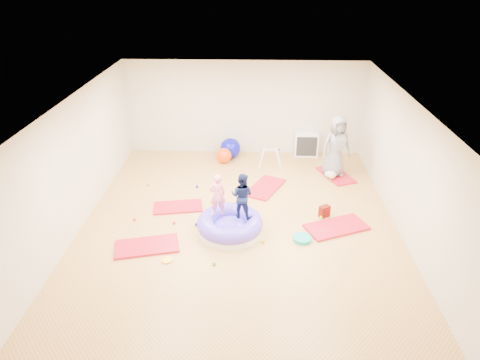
{
  "coord_description": "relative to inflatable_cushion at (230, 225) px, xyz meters",
  "views": [
    {
      "loc": [
        0.3,
        -8.21,
        5.25
      ],
      "look_at": [
        0.0,
        0.3,
        0.9
      ],
      "focal_mm": 32.0,
      "sensor_mm": 36.0,
      "label": 1
    }
  ],
  "objects": [
    {
      "name": "infant_play_gym",
      "position": [
        0.95,
        3.43,
        0.18
      ],
      "size": [
        0.69,
        0.65,
        0.53
      ],
      "rotation": [
        0.0,
        0.0,
        -0.26
      ],
      "color": "white",
      "rests_on": "ground"
    },
    {
      "name": "gym_mat_right",
      "position": [
        2.34,
        0.24,
        -0.15
      ],
      "size": [
        1.5,
        1.15,
        0.06
      ],
      "primitive_type": "cube",
      "rotation": [
        0.0,
        0.0,
        0.41
      ],
      "color": "#CF2247",
      "rests_on": "ground"
    },
    {
      "name": "exercise_ball_blue",
      "position": [
        -0.22,
        3.99,
        0.13
      ],
      "size": [
        0.61,
        0.61,
        0.61
      ],
      "primitive_type": "sphere",
      "color": "#0B0BAC",
      "rests_on": "ground"
    },
    {
      "name": "inflatable_cushion",
      "position": [
        0.0,
        0.0,
        0.0
      ],
      "size": [
        1.43,
        1.43,
        0.45
      ],
      "rotation": [
        0.0,
        0.0,
        -0.29
      ],
      "color": "white",
      "rests_on": "ground"
    },
    {
      "name": "adult_caregiver",
      "position": [
        2.68,
        2.85,
        0.7
      ],
      "size": [
        0.92,
        0.73,
        1.66
      ],
      "primitive_type": "imported",
      "rotation": [
        0.0,
        0.0,
        0.27
      ],
      "color": "slate",
      "rests_on": "gym_mat_rear_right"
    },
    {
      "name": "exercise_ball_orange",
      "position": [
        -0.39,
        3.62,
        0.05
      ],
      "size": [
        0.44,
        0.44,
        0.44
      ],
      "primitive_type": "sphere",
      "color": "#FB3F04",
      "rests_on": "ground"
    },
    {
      "name": "gym_mat_center_back",
      "position": [
        0.8,
        2.04,
        -0.15
      ],
      "size": [
        1.13,
        1.41,
        0.05
      ],
      "primitive_type": "cube",
      "rotation": [
        0.0,
        0.0,
        1.11
      ],
      "color": "#CF2247",
      "rests_on": "ground"
    },
    {
      "name": "backpack",
      "position": [
        2.13,
        0.72,
        -0.04
      ],
      "size": [
        0.28,
        0.25,
        0.27
      ],
      "primitive_type": "cube",
      "rotation": [
        0.0,
        0.0,
        0.53
      ],
      "color": "#A11506",
      "rests_on": "ground"
    },
    {
      "name": "ball_pit_balls",
      "position": [
        -0.33,
        0.46,
        -0.14
      ],
      "size": [
        4.41,
        3.3,
        0.07
      ],
      "color": "green",
      "rests_on": "ground"
    },
    {
      "name": "gym_mat_rear_right",
      "position": [
        2.75,
        2.85,
        -0.15
      ],
      "size": [
        1.0,
        1.32,
        0.05
      ],
      "primitive_type": "cube",
      "rotation": [
        0.0,
        0.0,
        1.96
      ],
      "color": "#CF2247",
      "rests_on": "ground"
    },
    {
      "name": "cube_shelf",
      "position": [
        2.06,
        4.23,
        0.18
      ],
      "size": [
        0.71,
        0.35,
        0.71
      ],
      "color": "white",
      "rests_on": "ground"
    },
    {
      "name": "child_navy",
      "position": [
        0.25,
        0.07,
        0.75
      ],
      "size": [
        0.59,
        0.52,
        1.02
      ],
      "primitive_type": "imported",
      "rotation": [
        0.0,
        0.0,
        2.83
      ],
      "color": "#0E1841",
      "rests_on": "inflatable_cushion"
    },
    {
      "name": "yellow_toy",
      "position": [
        -1.19,
        -1.05,
        -0.16
      ],
      "size": [
        0.22,
        0.22,
        0.03
      ],
      "primitive_type": "cylinder",
      "color": "#ECB114",
      "rests_on": "ground"
    },
    {
      "name": "room",
      "position": [
        0.19,
        0.44,
        1.22
      ],
      "size": [
        7.01,
        8.01,
        2.81
      ],
      "color": "gold",
      "rests_on": "ground"
    },
    {
      "name": "balance_disc",
      "position": [
        1.54,
        -0.26,
        -0.13
      ],
      "size": [
        0.39,
        0.39,
        0.09
      ],
      "primitive_type": "cylinder",
      "color": "#16AA9E",
      "rests_on": "ground"
    },
    {
      "name": "infant",
      "position": [
        2.57,
        2.62,
        -0.03
      ],
      "size": [
        0.33,
        0.34,
        0.2
      ],
      "color": "#B6E6FC",
      "rests_on": "gym_mat_rear_right"
    },
    {
      "name": "gym_mat_front_left",
      "position": [
        -1.68,
        -0.62,
        -0.15
      ],
      "size": [
        1.41,
        0.94,
        0.05
      ],
      "primitive_type": "cube",
      "rotation": [
        0.0,
        0.0,
        0.24
      ],
      "color": "#CF2247",
      "rests_on": "ground"
    },
    {
      "name": "child_pink",
      "position": [
        -0.27,
        0.13,
        0.72
      ],
      "size": [
        0.41,
        0.34,
        0.97
      ],
      "primitive_type": "imported",
      "rotation": [
        0.0,
        0.0,
        3.49
      ],
      "color": "pink",
      "rests_on": "inflatable_cushion"
    },
    {
      "name": "gym_mat_mid_left",
      "position": [
        -1.31,
        0.99,
        -0.15
      ],
      "size": [
        1.23,
        0.76,
        0.05
      ],
      "primitive_type": "cube",
      "rotation": [
        0.0,
        0.0,
        0.17
      ],
      "color": "#CF2247",
      "rests_on": "ground"
    }
  ]
}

